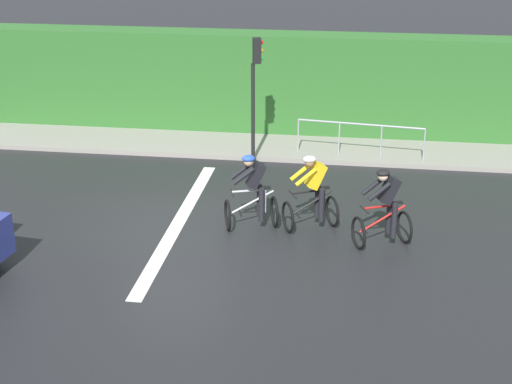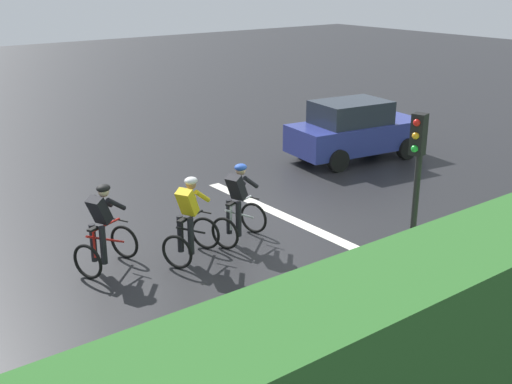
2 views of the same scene
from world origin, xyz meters
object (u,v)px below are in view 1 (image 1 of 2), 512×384
Objects in this scene: cyclist_lead at (385,209)px; cyclist_mid at (253,193)px; cyclist_second at (313,194)px; traffic_light_near_crossing at (255,82)px; pedestrian_railing_kerbside at (360,132)px.

cyclist_mid is (-0.46, -2.76, 0.00)m from cyclist_lead.
cyclist_lead is at bearing 80.45° from cyclist_mid.
cyclist_second is (-0.61, -1.51, 0.00)m from cyclist_lead.
cyclist_lead and cyclist_second have the same top height.
traffic_light_near_crossing reaches higher than cyclist_lead.
cyclist_lead is at bearing 68.04° from cyclist_second.
cyclist_mid is (0.14, -1.26, 0.00)m from cyclist_second.
pedestrian_railing_kerbside is (-0.71, 2.72, -1.44)m from traffic_light_near_crossing.
cyclist_lead is 5.72m from traffic_light_near_crossing.
traffic_light_near_crossing is (-3.86, -1.77, 1.43)m from cyclist_second.
pedestrian_railing_kerbside is (-4.71, 2.20, -0.01)m from cyclist_mid.
cyclist_second is 4.48m from traffic_light_near_crossing.
cyclist_mid reaches higher than pedestrian_railing_kerbside.
cyclist_second is at bearing 96.46° from cyclist_mid.
traffic_light_near_crossing reaches higher than cyclist_second.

